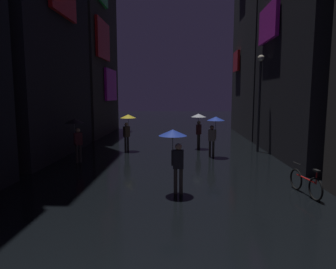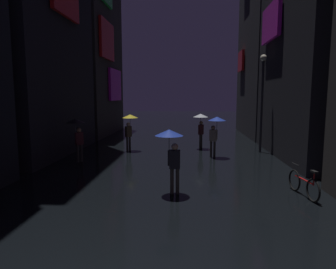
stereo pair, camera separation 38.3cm
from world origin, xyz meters
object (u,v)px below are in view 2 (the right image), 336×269
Objects in this scene: bicycle_parked_at_storefront at (304,184)px; pedestrian_midstreet_left_clear at (201,121)px; pedestrian_foreground_left_black at (77,128)px; pedestrian_far_right_blue at (216,125)px; pedestrian_foreground_right_blue at (171,143)px; streetlamp_right_far at (262,92)px; pedestrian_near_crossing_yellow at (130,122)px.

pedestrian_midstreet_left_clear is at bearing 109.06° from bicycle_parked_at_storefront.
pedestrian_far_right_blue is at bearing 14.06° from pedestrian_foreground_left_black.
pedestrian_foreground_right_blue is 1.00× the size of pedestrian_far_right_blue.
pedestrian_foreground_right_blue is 6.43m from pedestrian_foreground_left_black.
streetlamp_right_far is (0.40, 7.60, 3.01)m from bicycle_parked_at_storefront.
streetlamp_right_far is at bearing 19.70° from pedestrian_foreground_left_black.
pedestrian_foreground_right_blue is 1.17× the size of bicycle_parked_at_storefront.
pedestrian_midstreet_left_clear is 3.87m from streetlamp_right_far.
bicycle_parked_at_storefront is 8.19m from streetlamp_right_far.
bicycle_parked_at_storefront is at bearing -46.52° from pedestrian_near_crossing_yellow.
streetlamp_right_far reaches higher than bicycle_parked_at_storefront.
pedestrian_far_right_blue is 1.00× the size of pedestrian_near_crossing_yellow.
pedestrian_far_right_blue is (0.66, -2.59, 0.00)m from pedestrian_midstreet_left_clear.
pedestrian_foreground_right_blue reaches higher than bicycle_parked_at_storefront.
pedestrian_near_crossing_yellow is (-4.78, 1.52, 0.00)m from pedestrian_far_right_blue.
pedestrian_foreground_left_black is 10.09m from streetlamp_right_far.
pedestrian_foreground_left_black is 10.00m from bicycle_parked_at_storefront.
pedestrian_foreground_left_black is 1.17× the size of bicycle_parked_at_storefront.
pedestrian_far_right_blue is 6.48m from bicycle_parked_at_storefront.
pedestrian_midstreet_left_clear is at bearing 35.32° from pedestrian_foreground_left_black.
pedestrian_midstreet_left_clear is 1.00× the size of pedestrian_far_right_blue.
pedestrian_foreground_left_black reaches higher than bicycle_parked_at_storefront.
pedestrian_midstreet_left_clear is 1.17× the size of bicycle_parked_at_storefront.
bicycle_parked_at_storefront is at bearing -92.99° from streetlamp_right_far.
streetlamp_right_far reaches higher than pedestrian_near_crossing_yellow.
pedestrian_far_right_blue is at bearing -17.66° from pedestrian_near_crossing_yellow.
pedestrian_near_crossing_yellow is (1.90, 3.20, 0.00)m from pedestrian_foreground_left_black.
pedestrian_far_right_blue is at bearing -147.93° from streetlamp_right_far.
streetlamp_right_far is at bearing 59.02° from pedestrian_foreground_right_blue.
streetlamp_right_far is at bearing 87.01° from bicycle_parked_at_storefront.
bicycle_parked_at_storefront is (2.94, -8.52, -1.28)m from pedestrian_midstreet_left_clear.
pedestrian_foreground_left_black is 1.00× the size of pedestrian_near_crossing_yellow.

